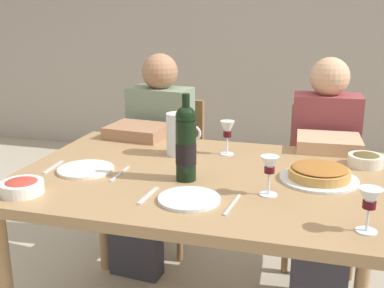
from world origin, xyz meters
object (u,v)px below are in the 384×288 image
Objects in this scene: dining_table at (206,196)px; wine_glass_left_diner at (227,131)px; water_pitcher at (178,137)px; diner_left at (153,154)px; salad_bowl at (22,186)px; chair_left at (169,162)px; olive_bowl at (366,159)px; wine_bottle at (186,143)px; diner_right at (324,167)px; chair_right at (321,174)px; dinner_plate_right_setting at (86,169)px; wine_glass_centre at (370,201)px; baked_tart at (319,173)px; dinner_plate_left_setting at (189,199)px; wine_glass_right_diner at (270,167)px.

wine_glass_left_diner reaches higher than dining_table.
water_pitcher reaches higher than dining_table.
diner_left reaches higher than dining_table.
chair_left reaches higher than salad_bowl.
water_pitcher is at bearing -175.80° from olive_bowl.
wine_glass_left_diner is 0.18× the size of chair_left.
wine_bottle is at bearing 125.18° from diner_left.
diner_left is at bearing 119.64° from wine_bottle.
diner_left is 1.00× the size of diner_right.
salad_bowl is 0.18× the size of chair_left.
dinner_plate_right_setting is at bearing 43.48° from chair_right.
diner_right is at bearing -172.40° from diner_left.
water_pitcher is 0.44m from dinner_plate_right_setting.
wine_bottle is at bearing 156.41° from wine_glass_centre.
wine_bottle is at bearing -103.32° from wine_glass_left_diner.
wine_glass_left_diner is (0.21, 0.06, 0.03)m from water_pitcher.
wine_glass_left_diner is at bearing 134.63° from chair_left.
dining_table is 0.45m from baked_tart.
dinner_plate_left_setting is (0.59, 0.10, -0.02)m from salad_bowl.
water_pitcher is at bearing 112.23° from wine_bottle.
chair_right is (0.44, 1.16, -0.27)m from dinner_plate_left_setting.
chair_right is (1.03, 1.26, -0.29)m from salad_bowl.
wine_bottle reaches higher than olive_bowl.
diner_left is at bearing 147.33° from baked_tart.
dinner_plate_left_setting is 0.95× the size of dinner_plate_right_setting.
dinner_plate_right_setting is at bearing 93.77° from diner_left.
dining_table is 6.59× the size of dinner_plate_right_setting.
water_pitcher is at bearing 30.85° from diner_right.
wine_glass_right_diner is 0.75m from dinner_plate_right_setting.
dinner_plate_left_setting is (0.19, -0.50, -0.08)m from water_pitcher.
olive_bowl is 1.16m from dinner_plate_right_setting.
wine_bottle is at bearing 167.73° from wine_glass_right_diner.
wine_glass_centre is 1.62m from chair_left.
olive_bowl is 0.67× the size of dinner_plate_left_setting.
wine_glass_right_diner reaches higher than chair_right.
chair_left is (-0.87, 0.81, -0.29)m from baked_tart.
wine_bottle is at bearing 59.28° from chair_right.
olive_bowl is (0.18, 0.23, 0.00)m from baked_tart.
wine_glass_centre reaches higher than dinner_plate_right_setting.
dining_table is 4.48× the size of wine_bottle.
baked_tart is 2.06× the size of olive_bowl.
wine_glass_left_diner is at bearing 85.25° from dining_table.
wine_glass_right_diner is at bearing -29.18° from dining_table.
diner_right is (0.03, 0.60, -0.17)m from baked_tart.
wine_bottle is 1.09m from chair_left.
water_pitcher is at bearing 130.17° from diner_left.
chair_right is at bearing 95.85° from wine_glass_centre.
diner_left is (-0.40, 0.70, -0.29)m from wine_bottle.
chair_left is at bearing 151.41° from olive_bowl.
dinner_plate_right_setting is (-1.10, -0.37, -0.02)m from olive_bowl.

